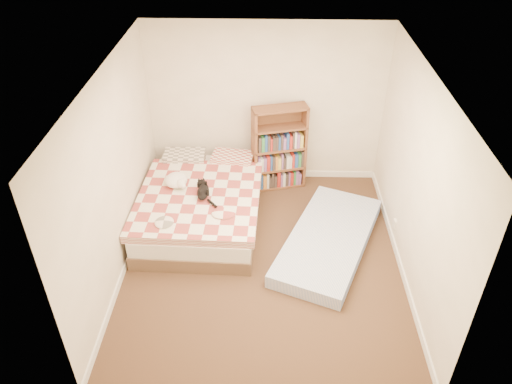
{
  "coord_description": "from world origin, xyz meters",
  "views": [
    {
      "loc": [
        0.04,
        -4.81,
        4.43
      ],
      "look_at": [
        -0.1,
        0.3,
        0.85
      ],
      "focal_mm": 35.0,
      "sensor_mm": 36.0,
      "label": 1
    }
  ],
  "objects_px": {
    "bed": "(202,203)",
    "floor_mattress": "(328,240)",
    "bookshelf": "(279,157)",
    "white_dog": "(177,180)",
    "black_cat": "(204,190)"
  },
  "relations": [
    {
      "from": "black_cat",
      "to": "white_dog",
      "type": "bearing_deg",
      "value": 140.65
    },
    {
      "from": "bed",
      "to": "floor_mattress",
      "type": "distance_m",
      "value": 1.85
    },
    {
      "from": "floor_mattress",
      "to": "black_cat",
      "type": "relative_size",
      "value": 3.47
    },
    {
      "from": "bed",
      "to": "black_cat",
      "type": "xyz_separation_m",
      "value": [
        0.06,
        -0.16,
        0.32
      ]
    },
    {
      "from": "floor_mattress",
      "to": "white_dog",
      "type": "relative_size",
      "value": 5.68
    },
    {
      "from": "bookshelf",
      "to": "black_cat",
      "type": "distance_m",
      "value": 1.48
    },
    {
      "from": "bed",
      "to": "white_dog",
      "type": "relative_size",
      "value": 6.14
    },
    {
      "from": "bookshelf",
      "to": "bed",
      "type": "bearing_deg",
      "value": -155.2
    },
    {
      "from": "black_cat",
      "to": "white_dog",
      "type": "relative_size",
      "value": 1.64
    },
    {
      "from": "floor_mattress",
      "to": "white_dog",
      "type": "bearing_deg",
      "value": -173.88
    },
    {
      "from": "bookshelf",
      "to": "floor_mattress",
      "type": "distance_m",
      "value": 1.65
    },
    {
      "from": "black_cat",
      "to": "white_dog",
      "type": "distance_m",
      "value": 0.44
    },
    {
      "from": "bed",
      "to": "floor_mattress",
      "type": "bearing_deg",
      "value": -15.99
    },
    {
      "from": "bed",
      "to": "bookshelf",
      "type": "bearing_deg",
      "value": 41.18
    },
    {
      "from": "bed",
      "to": "white_dog",
      "type": "distance_m",
      "value": 0.48
    }
  ]
}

